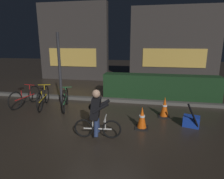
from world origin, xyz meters
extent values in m
plane|color=#2D261E|center=(0.00, 0.00, 0.00)|extent=(40.00, 40.00, 0.00)
cube|color=#56544F|center=(0.00, 2.20, 0.06)|extent=(12.00, 0.24, 0.12)
cube|color=#19381C|center=(1.80, 3.10, 0.50)|extent=(4.80, 0.70, 0.99)
cube|color=#383330|center=(-3.36, 6.50, 2.31)|extent=(4.32, 0.50, 4.62)
cube|color=#E5B751|center=(-3.36, 6.23, 1.40)|extent=(3.02, 0.04, 1.10)
cube|color=#383330|center=(2.73, 7.20, 2.19)|extent=(5.21, 0.50, 4.38)
cube|color=#E5B751|center=(2.73, 6.93, 1.40)|extent=(3.65, 0.04, 1.10)
cylinder|color=#2D2D33|center=(-1.80, 1.20, 1.33)|extent=(0.10, 0.10, 2.67)
torus|color=black|center=(-3.15, 1.57, 0.33)|extent=(0.13, 0.66, 0.66)
torus|color=black|center=(-3.27, 0.60, 0.33)|extent=(0.13, 0.66, 0.66)
cylinder|color=#B21919|center=(-3.21, 1.09, 0.33)|extent=(0.16, 0.98, 0.04)
cylinder|color=#B21919|center=(-3.23, 0.92, 0.51)|extent=(0.03, 0.03, 0.37)
cube|color=black|center=(-3.23, 0.92, 0.70)|extent=(0.12, 0.21, 0.05)
cylinder|color=#B21919|center=(-3.18, 1.36, 0.54)|extent=(0.03, 0.03, 0.41)
cylinder|color=#B21919|center=(-3.18, 1.36, 0.74)|extent=(0.46, 0.08, 0.02)
torus|color=black|center=(-2.60, 1.55, 0.34)|extent=(0.23, 0.67, 0.69)
torus|color=black|center=(-2.31, 0.56, 0.34)|extent=(0.23, 0.67, 0.69)
cylinder|color=gold|center=(-2.45, 1.05, 0.34)|extent=(0.32, 1.00, 0.04)
cylinder|color=gold|center=(-2.40, 0.88, 0.54)|extent=(0.03, 0.03, 0.39)
cube|color=black|center=(-2.40, 0.88, 0.73)|extent=(0.15, 0.22, 0.05)
cylinder|color=gold|center=(-2.53, 1.32, 0.56)|extent=(0.03, 0.03, 0.43)
cylinder|color=gold|center=(-2.53, 1.32, 0.78)|extent=(0.45, 0.15, 0.02)
torus|color=black|center=(-1.73, 1.49, 0.33)|extent=(0.24, 0.63, 0.65)
torus|color=black|center=(-1.44, 0.56, 0.33)|extent=(0.24, 0.63, 0.65)
cylinder|color=#236B38|center=(-1.58, 1.02, 0.33)|extent=(0.33, 0.94, 0.04)
cylinder|color=#236B38|center=(-1.53, 0.86, 0.51)|extent=(0.03, 0.03, 0.36)
cube|color=black|center=(-1.53, 0.86, 0.69)|extent=(0.16, 0.22, 0.05)
cylinder|color=#236B38|center=(-1.66, 1.28, 0.53)|extent=(0.03, 0.03, 0.41)
cylinder|color=#236B38|center=(-1.66, 1.28, 0.74)|extent=(0.45, 0.16, 0.02)
cube|color=black|center=(1.18, -0.10, 0.01)|extent=(0.36, 0.36, 0.03)
cone|color=#EA560F|center=(1.18, -0.10, 0.33)|extent=(0.26, 0.26, 0.60)
cylinder|color=white|center=(1.18, -0.10, 0.36)|extent=(0.16, 0.16, 0.05)
cube|color=black|center=(1.85, 0.90, 0.01)|extent=(0.36, 0.36, 0.03)
cone|color=#EA560F|center=(1.85, 0.90, 0.35)|extent=(0.26, 0.26, 0.63)
cylinder|color=white|center=(1.85, 0.90, 0.38)|extent=(0.16, 0.16, 0.05)
cube|color=#193DB7|center=(2.56, 0.30, 0.15)|extent=(0.51, 0.42, 0.30)
torus|color=black|center=(0.46, -0.83, 0.24)|extent=(0.49, 0.09, 0.48)
torus|color=black|center=(-0.24, -0.90, 0.24)|extent=(0.49, 0.09, 0.48)
cylinder|color=silver|center=(0.11, -0.86, 0.24)|extent=(0.70, 0.11, 0.04)
cylinder|color=silver|center=(-0.01, -0.88, 0.37)|extent=(0.03, 0.03, 0.26)
cube|color=black|center=(-0.01, -0.88, 0.51)|extent=(0.21, 0.12, 0.05)
cylinder|color=silver|center=(0.31, -0.84, 0.39)|extent=(0.03, 0.03, 0.30)
cylinder|color=silver|center=(0.31, -0.84, 0.54)|extent=(0.07, 0.46, 0.02)
cylinder|color=navy|center=(0.08, -0.77, 0.30)|extent=(0.13, 0.22, 0.42)
cylinder|color=navy|center=(0.10, -0.96, 0.30)|extent=(0.13, 0.22, 0.42)
cube|color=black|center=(0.07, -0.87, 0.79)|extent=(0.29, 0.34, 0.54)
sphere|color=tan|center=(0.09, -0.87, 1.15)|extent=(0.20, 0.20, 0.20)
cylinder|color=black|center=(0.20, -0.71, 0.84)|extent=(0.40, 0.12, 0.29)
cylinder|color=black|center=(0.23, -0.99, 0.84)|extent=(0.40, 0.12, 0.29)
ellipsoid|color=black|center=(-0.01, -0.67, 0.74)|extent=(0.33, 0.19, 0.24)
cylinder|color=black|center=(2.55, 0.05, 0.38)|extent=(0.43, 0.23, 0.77)
camera|label=1|loc=(1.30, -5.17, 2.36)|focal=31.10mm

